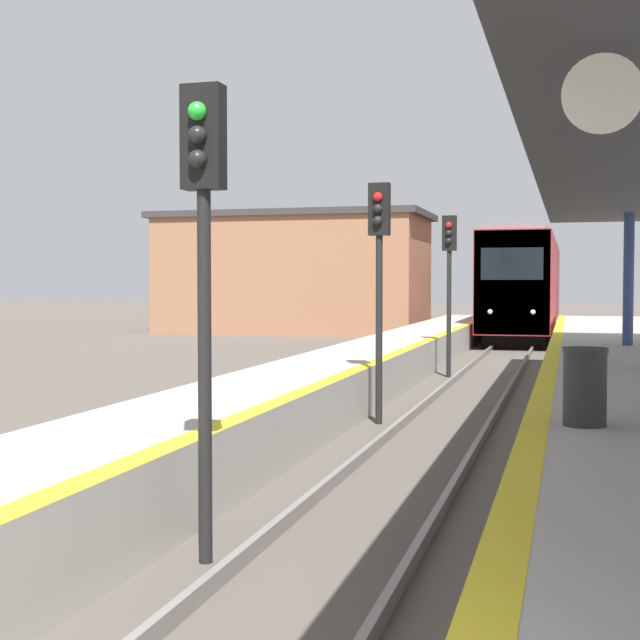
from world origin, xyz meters
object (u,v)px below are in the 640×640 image
train (527,285)px  signal_near (203,229)px  signal_mid (379,255)px  trash_bin (585,386)px  signal_far (449,264)px

train → signal_near: (-1.06, -36.62, 0.60)m
train → signal_mid: (-1.18, -28.71, 0.60)m
signal_near → train: bearing=88.3°
train → signal_near: bearing=-91.7°
train → trash_bin: bearing=-86.3°
signal_far → trash_bin: (3.18, -12.95, -1.59)m
signal_near → signal_far: bearing=89.8°
signal_mid → trash_bin: signal_mid is taller
train → signal_far: train is taller
signal_near → trash_bin: size_ratio=4.91×
signal_mid → trash_bin: size_ratio=4.91×
train → trash_bin: size_ratio=27.73×
trash_bin → train: bearing=93.7°
train → signal_mid: bearing=-92.4°
trash_bin → signal_near: bearing=-138.4°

